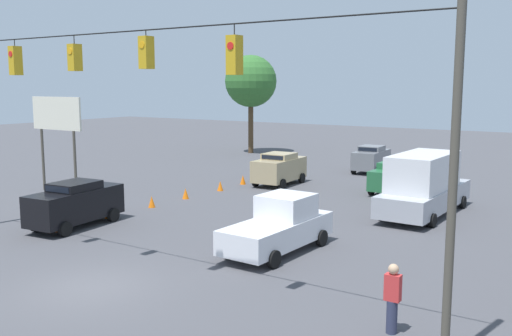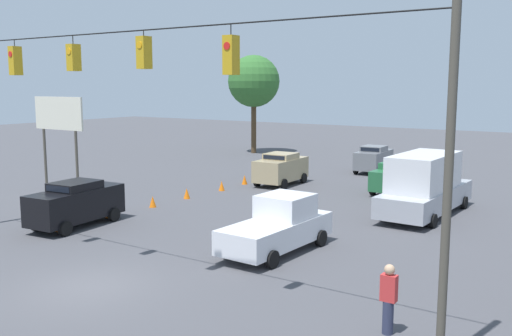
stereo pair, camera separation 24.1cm
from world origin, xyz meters
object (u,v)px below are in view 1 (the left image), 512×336
at_px(sedan_green_oncoming_deep, 396,177).
at_px(traffic_cone_fourth, 186,194).
at_px(traffic_cone_fifth, 220,186).
at_px(traffic_cone_nearest, 58,225).
at_px(tree_horizon_left, 251,82).
at_px(pickup_truck_white_crossing_near, 280,226).
at_px(roadside_billboard, 57,121).
at_px(sedan_black_parked_shoulder, 75,203).
at_px(sedan_grey_withflow_deep, 371,159).
at_px(traffic_cone_third, 152,202).
at_px(traffic_cone_second, 108,212).
at_px(sedan_tan_withflow_far, 279,168).
at_px(pedestrian, 392,298).
at_px(traffic_cone_farthest, 243,180).
at_px(box_truck_silver_oncoming_far, 424,185).
at_px(overhead_signal_span, 111,109).

relative_size(sedan_green_oncoming_deep, traffic_cone_fourth, 7.28).
xyz_separation_m(traffic_cone_fourth, traffic_cone_fifth, (-0.16, -3.01, 0.00)).
xyz_separation_m(traffic_cone_nearest, tree_horizon_left, (8.97, -28.40, 6.28)).
height_order(pickup_truck_white_crossing_near, roadside_billboard, roadside_billboard).
distance_m(traffic_cone_fifth, roadside_billboard, 10.25).
bearing_deg(pickup_truck_white_crossing_near, sedan_black_parked_shoulder, 10.38).
bearing_deg(sedan_grey_withflow_deep, traffic_cone_third, 74.24).
bearing_deg(roadside_billboard, tree_horizon_left, -86.45).
height_order(traffic_cone_fifth, roadside_billboard, roadside_billboard).
relative_size(sedan_grey_withflow_deep, roadside_billboard, 0.70).
xyz_separation_m(sedan_green_oncoming_deep, traffic_cone_third, (9.16, 10.86, -0.65)).
relative_size(sedan_black_parked_shoulder, traffic_cone_second, 7.91).
bearing_deg(traffic_cone_second, sedan_green_oncoming_deep, -123.86).
distance_m(sedan_tan_withflow_far, traffic_cone_third, 9.70).
bearing_deg(pedestrian, traffic_cone_fifth, -40.86).
bearing_deg(sedan_tan_withflow_far, pedestrian, 128.50).
xyz_separation_m(traffic_cone_fourth, roadside_billboard, (7.56, 2.51, 3.89)).
bearing_deg(sedan_tan_withflow_far, sedan_grey_withflow_deep, -109.95).
height_order(sedan_black_parked_shoulder, sedan_tan_withflow_far, sedan_black_parked_shoulder).
bearing_deg(traffic_cone_farthest, traffic_cone_third, 89.85).
height_order(box_truck_silver_oncoming_far, tree_horizon_left, tree_horizon_left).
bearing_deg(traffic_cone_fifth, traffic_cone_nearest, 89.32).
relative_size(box_truck_silver_oncoming_far, traffic_cone_nearest, 12.71).
distance_m(traffic_cone_second, traffic_cone_farthest, 11.17).
xyz_separation_m(sedan_tan_withflow_far, traffic_cone_third, (2.02, 9.45, -0.75)).
bearing_deg(sedan_black_parked_shoulder, sedan_tan_withflow_far, -98.16).
xyz_separation_m(traffic_cone_third, roadside_billboard, (7.56, -0.19, 3.89)).
height_order(sedan_black_parked_shoulder, traffic_cone_second, sedan_black_parked_shoulder).
height_order(traffic_cone_third, pedestrian, pedestrian).
xyz_separation_m(sedan_grey_withflow_deep, roadside_billboard, (12.51, 17.32, 3.18)).
height_order(overhead_signal_span, sedan_grey_withflow_deep, overhead_signal_span).
relative_size(overhead_signal_span, sedan_green_oncoming_deep, 4.96).
bearing_deg(sedan_black_parked_shoulder, pedestrian, 169.44).
height_order(sedan_green_oncoming_deep, sedan_grey_withflow_deep, sedan_grey_withflow_deep).
distance_m(sedan_green_oncoming_deep, traffic_cone_fourth, 12.29).
relative_size(traffic_cone_fourth, roadside_billboard, 0.11).
height_order(traffic_cone_farthest, roadside_billboard, roadside_billboard).
xyz_separation_m(box_truck_silver_oncoming_far, roadside_billboard, (19.82, 5.87, 2.70)).
xyz_separation_m(sedan_tan_withflow_far, traffic_cone_fifth, (1.86, 3.75, -0.75)).
bearing_deg(traffic_cone_nearest, sedan_green_oncoming_deep, -118.77).
distance_m(box_truck_silver_oncoming_far, traffic_cone_second, 15.27).
bearing_deg(traffic_cone_fifth, pickup_truck_white_crossing_near, 136.98).
xyz_separation_m(sedan_tan_withflow_far, roadside_billboard, (9.58, 9.27, 3.14)).
bearing_deg(sedan_grey_withflow_deep, traffic_cone_fourth, 71.54).
bearing_deg(traffic_cone_farthest, tree_horizon_left, -57.91).
bearing_deg(traffic_cone_third, overhead_signal_span, 127.68).
relative_size(sedan_black_parked_shoulder, pickup_truck_white_crossing_near, 0.88).
height_order(sedan_tan_withflow_far, tree_horizon_left, tree_horizon_left).
xyz_separation_m(sedan_black_parked_shoulder, traffic_cone_farthest, (-0.05, -13.10, -0.76)).
distance_m(traffic_cone_third, pedestrian, 17.51).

